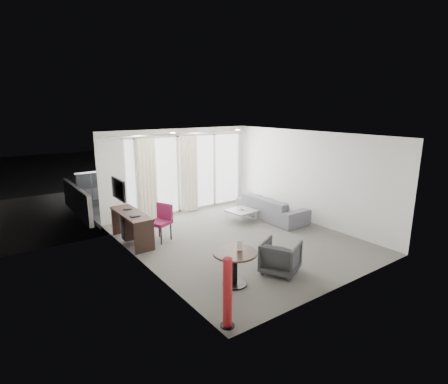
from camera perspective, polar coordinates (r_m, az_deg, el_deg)
floor at (r=8.87m, az=2.28°, el=-7.67°), size 5.00×6.00×0.00m
ceiling at (r=8.28m, az=2.45°, el=9.32°), size 5.00×6.00×0.00m
wall_left at (r=7.26m, az=-13.40°, el=-2.12°), size 0.00×6.00×2.60m
wall_right at (r=10.18m, az=13.54°, el=2.39°), size 0.00×6.00×2.60m
wall_front at (r=6.48m, az=18.97°, el=-4.44°), size 5.00×0.00×2.60m
window_panel at (r=11.10m, az=-5.94°, el=3.10°), size 4.00×0.02×2.38m
window_frame at (r=11.09m, az=-5.90°, el=3.08°), size 4.10×0.06×2.44m
curtain_left at (r=10.32m, az=-12.48°, el=2.03°), size 0.60×0.20×2.38m
curtain_right at (r=10.93m, az=-5.73°, el=2.94°), size 0.60×0.20×2.38m
curtain_track at (r=10.65m, az=-7.08°, el=9.40°), size 4.80×0.04×0.04m
downlight_a at (r=9.14m, az=-8.38°, el=9.54°), size 0.12×0.12×0.02m
downlight_b at (r=10.28m, az=2.22°, el=10.12°), size 0.12×0.12×0.02m
desk at (r=8.83m, az=-14.80°, el=-5.64°), size 0.50×1.61×0.76m
tv at (r=8.59m, az=-16.86°, el=0.45°), size 0.05×0.80×0.50m
desk_chair at (r=8.75m, az=-10.45°, el=-5.01°), size 0.65×0.63×0.91m
round_table at (r=6.61m, az=1.78°, el=-12.36°), size 1.07×1.07×0.66m
menu_card at (r=6.51m, az=2.57°, el=-9.02°), size 0.11×0.05×0.20m
red_lamp at (r=5.38m, az=0.59°, el=-16.18°), size 0.29×0.29×1.11m
tub_armchair at (r=7.16m, az=9.21°, el=-10.44°), size 0.95×0.95×0.65m
coffee_table at (r=10.16m, az=2.85°, el=-3.87°), size 0.82×0.82×0.33m
remote at (r=10.13m, az=2.92°, el=-2.77°), size 0.07×0.15×0.02m
magazine at (r=10.16m, az=2.87°, el=-2.72°), size 0.27×0.31×0.01m
sofa at (r=10.46m, az=7.76°, el=-2.50°), size 0.90×2.29×0.67m
terrace_slab at (r=12.69m, az=-9.21°, el=-1.50°), size 5.60×3.00×0.12m
rattan_chair_a at (r=12.19m, az=-6.60°, el=0.07°), size 0.62×0.62×0.75m
rattan_chair_b at (r=13.36m, az=-3.91°, el=1.53°), size 0.71×0.71×0.84m
rattan_table at (r=12.76m, az=-2.49°, el=0.32°), size 0.69×0.69×0.56m
balustrade at (r=13.84m, az=-12.00°, el=2.04°), size 5.50×0.06×1.05m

